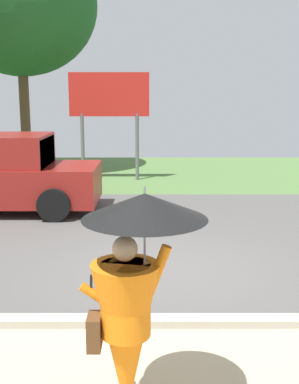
# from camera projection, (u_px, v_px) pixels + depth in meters

# --- Properties ---
(ground_plane) EXTENTS (40.00, 22.00, 0.20)m
(ground_plane) POSITION_uv_depth(u_px,v_px,m) (159.00, 224.00, 11.06)
(ground_plane) COLOR #565451
(monk_pedestrian) EXTENTS (1.11, 1.07, 2.13)m
(monk_pedestrian) POSITION_uv_depth(u_px,v_px,m) (129.00, 299.00, 4.25)
(monk_pedestrian) COLOR orange
(monk_pedestrian) RESTS_ON ground_plane
(roadside_billboard) EXTENTS (2.60, 0.12, 3.50)m
(roadside_billboard) POSITION_uv_depth(u_px,v_px,m) (108.00, 102.00, 15.88)
(roadside_billboard) COLOR slate
(roadside_billboard) RESTS_ON ground_plane
(tree_center_back) EXTENTS (5.44, 5.44, 8.36)m
(tree_center_back) POSITION_uv_depth(u_px,v_px,m) (18.00, 4.00, 17.10)
(tree_center_back) COLOR brown
(tree_center_back) RESTS_ON ground_plane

